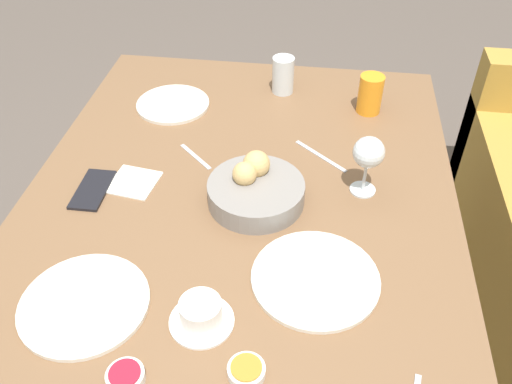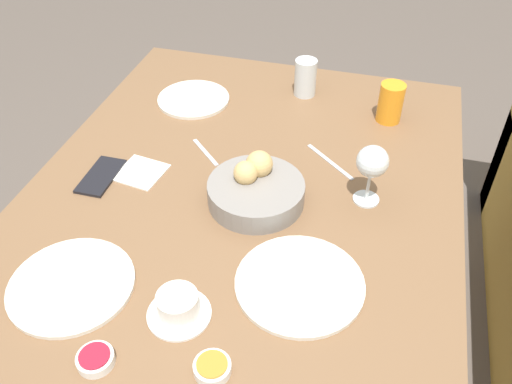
{
  "view_description": "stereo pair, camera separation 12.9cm",
  "coord_description": "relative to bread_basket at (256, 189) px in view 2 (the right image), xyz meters",
  "views": [
    {
      "loc": [
        1.0,
        0.18,
        1.58
      ],
      "look_at": [
        0.03,
        0.04,
        0.73
      ],
      "focal_mm": 38.0,
      "sensor_mm": 36.0,
      "label": 1
    },
    {
      "loc": [
        0.98,
        0.3,
        1.58
      ],
      "look_at": [
        0.03,
        0.04,
        0.73
      ],
      "focal_mm": 38.0,
      "sensor_mm": 36.0,
      "label": 2
    }
  ],
  "objects": [
    {
      "name": "plate_far_center",
      "position": [
        0.23,
        0.16,
        -0.03
      ],
      "size": [
        0.27,
        0.27,
        0.01
      ],
      "color": "silver",
      "rests_on": "dining_table"
    },
    {
      "name": "dining_table",
      "position": [
        -0.03,
        -0.04,
        -0.12
      ],
      "size": [
        1.34,
        1.06,
        0.7
      ],
      "color": "brown",
      "rests_on": "ground_plane"
    },
    {
      "name": "napkin",
      "position": [
        -0.02,
        -0.31,
        -0.03
      ],
      "size": [
        0.13,
        0.13,
        0.0
      ],
      "color": "silver",
      "rests_on": "dining_table"
    },
    {
      "name": "wine_glass",
      "position": [
        -0.07,
        0.26,
        0.08
      ],
      "size": [
        0.08,
        0.08,
        0.16
      ],
      "color": "silver",
      "rests_on": "dining_table"
    },
    {
      "name": "spoon_coffee",
      "position": [
        -0.15,
        -0.18,
        -0.03
      ],
      "size": [
        0.1,
        0.1,
        0.0
      ],
      "color": "#B7B7BC",
      "rests_on": "dining_table"
    },
    {
      "name": "coffee_cup",
      "position": [
        0.37,
        -0.05,
        -0.01
      ],
      "size": [
        0.13,
        0.13,
        0.06
      ],
      "color": "white",
      "rests_on": "dining_table"
    },
    {
      "name": "jam_bowl_berry",
      "position": [
        0.5,
        -0.16,
        -0.02
      ],
      "size": [
        0.07,
        0.07,
        0.02
      ],
      "color": "white",
      "rests_on": "dining_table"
    },
    {
      "name": "water_tumbler",
      "position": [
        -0.52,
        0.01,
        0.02
      ],
      "size": [
        0.07,
        0.07,
        0.11
      ],
      "color": "silver",
      "rests_on": "dining_table"
    },
    {
      "name": "juice_glass",
      "position": [
        -0.44,
        0.28,
        0.02
      ],
      "size": [
        0.07,
        0.07,
        0.12
      ],
      "color": "orange",
      "rests_on": "dining_table"
    },
    {
      "name": "plate_near_right",
      "position": [
        0.36,
        -0.29,
        -0.03
      ],
      "size": [
        0.26,
        0.26,
        0.01
      ],
      "color": "silver",
      "rests_on": "dining_table"
    },
    {
      "name": "ground_plane",
      "position": [
        -0.03,
        -0.04,
        -0.74
      ],
      "size": [
        10.0,
        10.0,
        0.0
      ],
      "primitive_type": "plane",
      "color": "#564C44"
    },
    {
      "name": "jam_bowl_honey",
      "position": [
        0.46,
        0.05,
        -0.02
      ],
      "size": [
        0.07,
        0.07,
        0.02
      ],
      "color": "white",
      "rests_on": "dining_table"
    },
    {
      "name": "plate_near_left",
      "position": [
        -0.39,
        -0.31,
        -0.03
      ],
      "size": [
        0.22,
        0.22,
        0.01
      ],
      "color": "silver",
      "rests_on": "dining_table"
    },
    {
      "name": "knife_silver",
      "position": [
        -0.2,
        0.15,
        -0.03
      ],
      "size": [
        0.13,
        0.14,
        0.0
      ],
      "color": "#B7B7BC",
      "rests_on": "dining_table"
    },
    {
      "name": "cell_phone",
      "position": [
        0.02,
        -0.4,
        -0.03
      ],
      "size": [
        0.15,
        0.08,
        0.01
      ],
      "color": "black",
      "rests_on": "dining_table"
    },
    {
      "name": "bread_basket",
      "position": [
        0.0,
        0.0,
        0.0
      ],
      "size": [
        0.23,
        0.23,
        0.11
      ],
      "color": "gray",
      "rests_on": "dining_table"
    }
  ]
}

